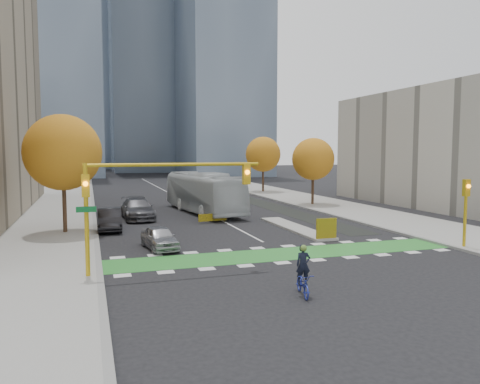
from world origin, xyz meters
TOP-DOWN VIEW (x-y plane):
  - ground at (0.00, 0.00)m, footprint 300.00×300.00m
  - sidewalk_west at (-13.50, 20.00)m, footprint 7.00×120.00m
  - sidewalk_east at (13.50, 20.00)m, footprint 7.00×120.00m
  - curb_west at (-10.00, 20.00)m, footprint 0.30×120.00m
  - curb_east at (10.00, 20.00)m, footprint 0.30×120.00m
  - bike_crossing at (0.00, 1.50)m, footprint 20.00×3.00m
  - centre_line at (0.00, 40.00)m, footprint 0.15×70.00m
  - bike_lane_paint at (7.50, 30.00)m, footprint 2.50×50.00m
  - median_island at (4.00, 9.00)m, footprint 1.60×10.00m
  - hazard_board at (4.00, 4.20)m, footprint 1.40×0.12m
  - building_east at (27.00, 16.00)m, footprint 14.00×30.00m
  - tower_nw at (-18.00, 90.00)m, footprint 22.00×22.00m
  - tower_nc at (6.00, 110.00)m, footprint 20.00×20.00m
  - tower_ne at (20.00, 85.00)m, footprint 18.00×24.00m
  - tower_far at (-4.00, 140.00)m, footprint 26.00×26.00m
  - tree_west at (-12.00, 12.00)m, footprint 5.20×5.20m
  - tree_east_near at (12.00, 22.00)m, footprint 4.40×4.40m
  - tree_east_far at (12.50, 38.00)m, footprint 4.80×4.80m
  - traffic_signal_west at (-7.93, -0.51)m, footprint 8.53×0.56m
  - traffic_signal_east at (10.50, -0.51)m, footprint 0.35×0.43m
  - cyclist at (-2.37, -5.67)m, footprint 0.96×1.86m
  - bus at (-0.25, 20.05)m, footprint 4.75×13.69m
  - parked_car_a at (-6.50, 5.00)m, footprint 2.07×4.13m
  - parked_car_b at (-9.00, 12.59)m, footprint 1.81×4.79m
  - parked_car_c at (-6.52, 17.59)m, footprint 2.63×6.01m

SIDE VIEW (x-z plane):
  - ground at x=0.00m, z-range 0.00..0.00m
  - centre_line at x=0.00m, z-range 0.00..0.01m
  - bike_lane_paint at x=7.50m, z-range 0.00..0.01m
  - bike_crossing at x=0.00m, z-range 0.00..0.01m
  - sidewalk_west at x=-13.50m, z-range 0.00..0.15m
  - sidewalk_east at x=13.50m, z-range 0.00..0.15m
  - curb_west at x=-10.00m, z-range -0.01..0.15m
  - curb_east at x=10.00m, z-range -0.01..0.15m
  - median_island at x=4.00m, z-range 0.00..0.16m
  - parked_car_a at x=-6.50m, z-range 0.00..1.35m
  - cyclist at x=-2.37m, z-range -0.34..1.71m
  - parked_car_b at x=-9.00m, z-range 0.00..1.56m
  - hazard_board at x=4.00m, z-range 0.15..1.45m
  - parked_car_c at x=-6.52m, z-range 0.00..1.72m
  - bus at x=-0.25m, z-range 0.00..3.73m
  - traffic_signal_east at x=10.50m, z-range 0.68..4.78m
  - traffic_signal_west at x=-7.93m, z-range 1.43..6.63m
  - tree_east_near at x=12.00m, z-range 1.33..8.40m
  - tree_east_far at x=12.50m, z-range 1.42..9.07m
  - tree_west at x=-12.00m, z-range 1.50..9.73m
  - building_east at x=27.00m, z-range 0.00..12.00m
  - tower_ne at x=20.00m, z-range 0.00..60.00m
  - tower_nw at x=-18.00m, z-range 0.00..70.00m
  - tower_far at x=-4.00m, z-range 0.00..80.00m
  - tower_nc at x=6.00m, z-range 0.00..90.00m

